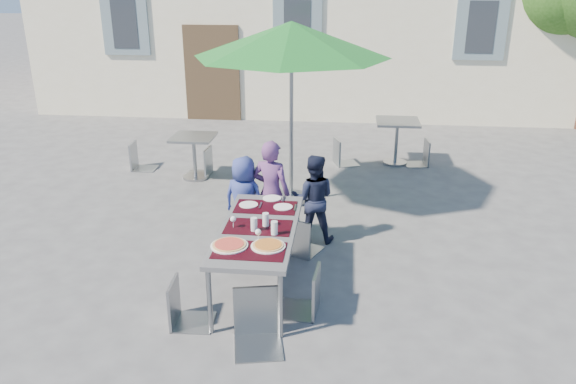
# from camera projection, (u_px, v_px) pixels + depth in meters

# --- Properties ---
(ground) EXTENTS (90.00, 90.00, 0.00)m
(ground) POSITION_uv_depth(u_px,v_px,m) (236.00, 280.00, 6.41)
(ground) COLOR #494A4C
(ground) RESTS_ON ground
(dining_table) EXTENTS (0.80, 1.85, 0.76)m
(dining_table) POSITION_uv_depth(u_px,v_px,m) (258.00, 232.00, 5.99)
(dining_table) COLOR #3F4044
(dining_table) RESTS_ON ground
(pizza_near_left) EXTENTS (0.37, 0.37, 0.03)m
(pizza_near_left) POSITION_uv_depth(u_px,v_px,m) (229.00, 245.00, 5.53)
(pizza_near_left) COLOR white
(pizza_near_left) RESTS_ON dining_table
(pizza_near_right) EXTENTS (0.34, 0.34, 0.03)m
(pizza_near_right) POSITION_uv_depth(u_px,v_px,m) (268.00, 245.00, 5.52)
(pizza_near_right) COLOR white
(pizza_near_right) RESTS_ON dining_table
(glassware) EXTENTS (0.52, 0.43, 0.15)m
(glassware) POSITION_uv_depth(u_px,v_px,m) (261.00, 224.00, 5.84)
(glassware) COLOR silver
(glassware) RESTS_ON dining_table
(place_settings) EXTENTS (0.67, 0.47, 0.01)m
(place_settings) POSITION_uv_depth(u_px,v_px,m) (268.00, 203.00, 6.57)
(place_settings) COLOR white
(place_settings) RESTS_ON dining_table
(child_0) EXTENTS (0.64, 0.51, 1.15)m
(child_0) POSITION_uv_depth(u_px,v_px,m) (244.00, 200.00, 7.16)
(child_0) COLOR navy
(child_0) RESTS_ON ground
(child_1) EXTENTS (0.57, 0.45, 1.37)m
(child_1) POSITION_uv_depth(u_px,v_px,m) (271.00, 193.00, 7.09)
(child_1) COLOR #5E356C
(child_1) RESTS_ON ground
(child_2) EXTENTS (0.57, 0.33, 1.17)m
(child_2) POSITION_uv_depth(u_px,v_px,m) (313.00, 198.00, 7.18)
(child_2) COLOR #161B32
(child_2) RESTS_ON ground
(chair_0) EXTENTS (0.61, 0.61, 1.05)m
(chair_0) POSITION_uv_depth(u_px,v_px,m) (242.00, 208.00, 6.78)
(chair_0) COLOR gray
(chair_0) RESTS_ON ground
(chair_1) EXTENTS (0.44, 0.45, 0.91)m
(chair_1) POSITION_uv_depth(u_px,v_px,m) (269.00, 214.00, 6.84)
(chair_1) COLOR gray
(chair_1) RESTS_ON ground
(chair_2) EXTENTS (0.55, 0.55, 0.94)m
(chair_2) POSITION_uv_depth(u_px,v_px,m) (299.00, 213.00, 6.82)
(chair_2) COLOR #8E9499
(chair_2) RESTS_ON ground
(chair_3) EXTENTS (0.42, 0.41, 0.88)m
(chair_3) POSITION_uv_depth(u_px,v_px,m) (181.00, 278.00, 5.44)
(chair_3) COLOR gray
(chair_3) RESTS_ON ground
(chair_4) EXTENTS (0.45, 0.45, 0.93)m
(chair_4) POSITION_uv_depth(u_px,v_px,m) (307.00, 265.00, 5.61)
(chair_4) COLOR gray
(chair_4) RESTS_ON ground
(chair_5) EXTENTS (0.53, 0.53, 1.01)m
(chair_5) POSITION_uv_depth(u_px,v_px,m) (257.00, 287.00, 5.13)
(chair_5) COLOR gray
(chair_5) RESTS_ON ground
(patio_umbrella) EXTENTS (2.79, 2.79, 2.67)m
(patio_umbrella) POSITION_uv_depth(u_px,v_px,m) (292.00, 41.00, 7.77)
(patio_umbrella) COLOR #94959A
(patio_umbrella) RESTS_ON ground
(cafe_table_0) EXTENTS (0.70, 0.70, 0.75)m
(cafe_table_0) POSITION_uv_depth(u_px,v_px,m) (194.00, 150.00, 9.45)
(cafe_table_0) COLOR #94959A
(cafe_table_0) RESTS_ON ground
(bg_chair_l_0) EXTENTS (0.43, 0.42, 0.91)m
(bg_chair_l_0) POSITION_uv_depth(u_px,v_px,m) (137.00, 140.00, 9.90)
(bg_chair_l_0) COLOR #92989D
(bg_chair_l_0) RESTS_ON ground
(bg_chair_r_0) EXTENTS (0.44, 0.43, 0.92)m
(bg_chair_r_0) POSITION_uv_depth(u_px,v_px,m) (202.00, 145.00, 9.61)
(bg_chair_r_0) COLOR gray
(bg_chair_r_0) RESTS_ON ground
(cafe_table_1) EXTENTS (0.76, 0.76, 0.82)m
(cafe_table_1) POSITION_uv_depth(u_px,v_px,m) (397.00, 133.00, 10.16)
(cafe_table_1) COLOR #94959A
(cafe_table_1) RESTS_ON ground
(bg_chair_l_1) EXTENTS (0.51, 0.51, 0.91)m
(bg_chair_l_1) POSITION_uv_depth(u_px,v_px,m) (342.00, 136.00, 10.14)
(bg_chair_l_1) COLOR #939A9F
(bg_chair_l_1) RESTS_ON ground
(bg_chair_r_1) EXTENTS (0.44, 0.43, 0.88)m
(bg_chair_r_1) POSITION_uv_depth(u_px,v_px,m) (423.00, 138.00, 10.12)
(bg_chair_r_1) COLOR gray
(bg_chair_r_1) RESTS_ON ground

